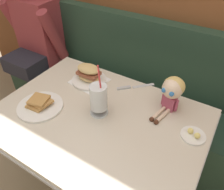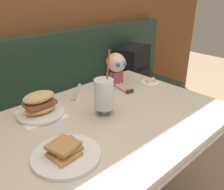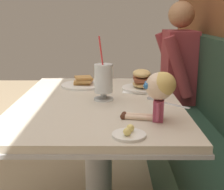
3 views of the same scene
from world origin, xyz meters
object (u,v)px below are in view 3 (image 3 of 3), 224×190
butter_saucer (129,134)px  diner_patron (174,66)px  milkshake_glass (104,80)px  butter_knife (161,101)px  seated_doll (159,89)px  sandwich_plate (142,82)px  toast_plate (83,84)px

butter_saucer → diner_patron: diner_patron is taller
milkshake_glass → butter_saucer: size_ratio=2.63×
milkshake_glass → butter_knife: bearing=82.4°
butter_knife → seated_doll: 0.30m
butter_saucer → seated_doll: seated_doll is taller
butter_knife → seated_doll: seated_doll is taller
milkshake_glass → butter_saucer: milkshake_glass is taller
milkshake_glass → sandwich_plate: bearing=136.3°
toast_plate → butter_saucer: size_ratio=2.08×
toast_plate → butter_knife: toast_plate is taller
sandwich_plate → seated_doll: seated_doll is taller
seated_doll → diner_patron: size_ratio=0.28×
toast_plate → butter_knife: size_ratio=1.37×
milkshake_glass → diner_patron: diner_patron is taller
toast_plate → butter_saucer: (0.78, 0.24, -0.01)m
seated_doll → toast_plate: bearing=-149.2°
toast_plate → sandwich_plate: 0.35m
toast_plate → butter_knife: (0.34, 0.41, -0.01)m
butter_knife → seated_doll: (0.27, -0.05, 0.12)m
toast_plate → seated_doll: seated_doll is taller
toast_plate → sandwich_plate: sandwich_plate is taller
sandwich_plate → seated_doll: size_ratio=0.98×
butter_knife → milkshake_glass: bearing=-97.6°
sandwich_plate → milkshake_glass: bearing=-43.7°
seated_doll → diner_patron: bearing=166.7°
butter_knife → toast_plate: bearing=-129.5°
sandwich_plate → butter_saucer: 0.70m
milkshake_glass → seated_doll: bearing=36.9°
toast_plate → diner_patron: (-0.75, 0.68, -0.01)m
seated_doll → sandwich_plate: bearing=-177.7°
butter_saucer → diner_patron: (-1.53, 0.45, -0.01)m
butter_knife → seated_doll: bearing=-10.7°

